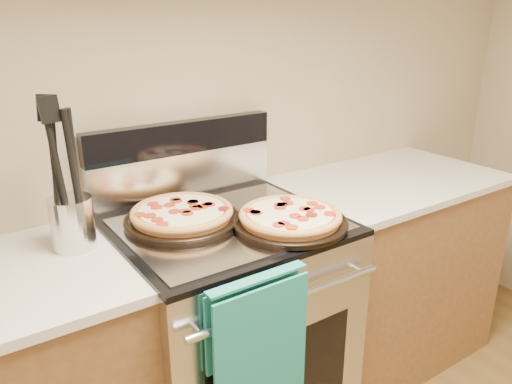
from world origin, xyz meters
TOP-DOWN VIEW (x-y plane):
  - wall_back at (0.00, 2.00)m, footprint 4.00×0.00m
  - range_body at (0.00, 1.65)m, footprint 0.76×0.68m
  - cooktop at (0.00, 1.65)m, footprint 0.76×0.68m
  - backsplash_lower at (0.00, 1.96)m, footprint 0.76×0.06m
  - backsplash_upper at (0.00, 1.96)m, footprint 0.76×0.06m
  - oven_handle at (0.00, 1.27)m, footprint 0.70×0.03m
  - dish_towel at (-0.12, 1.27)m, footprint 0.32×0.05m
  - foil_sheet at (0.00, 1.62)m, footprint 0.70×0.55m
  - cabinet_right at (0.88, 1.68)m, footprint 1.00×0.62m
  - countertop_right at (0.88, 1.68)m, footprint 1.02×0.64m
  - pepperoni_pizza_back at (-0.13, 1.72)m, footprint 0.42×0.42m
  - pepperoni_pizza_front at (0.16, 1.49)m, footprint 0.42×0.42m
  - utensil_crock at (-0.48, 1.77)m, footprint 0.13×0.13m

SIDE VIEW (x-z plane):
  - cabinet_right at x=0.88m, z-range 0.00..0.88m
  - range_body at x=0.00m, z-range 0.00..0.90m
  - dish_towel at x=-0.12m, z-range 0.49..0.91m
  - oven_handle at x=0.00m, z-range 0.79..0.81m
  - countertop_right at x=0.88m, z-range 0.88..0.91m
  - cooktop at x=0.00m, z-range 0.90..0.92m
  - foil_sheet at x=0.00m, z-range 0.92..0.93m
  - pepperoni_pizza_front at x=0.16m, z-range 0.93..0.98m
  - pepperoni_pizza_back at x=-0.13m, z-range 0.93..0.98m
  - utensil_crock at x=-0.48m, z-range 0.91..1.07m
  - backsplash_lower at x=0.00m, z-range 0.92..1.10m
  - backsplash_upper at x=0.00m, z-range 1.10..1.22m
  - wall_back at x=0.00m, z-range -0.65..3.35m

